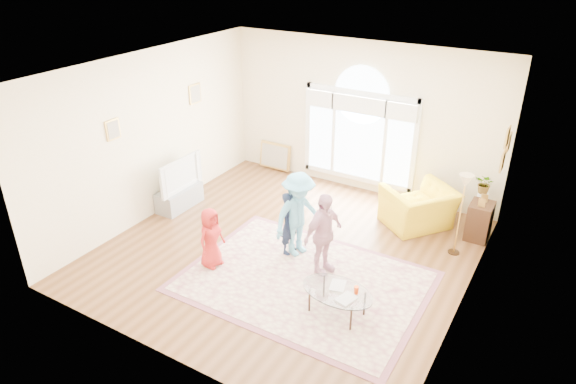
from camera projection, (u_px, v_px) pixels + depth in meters
The scene contains 17 objects.
ground at pixel (287, 251), 9.09m from camera, with size 6.00×6.00×0.00m, color #573419.
room_shell at pixel (358, 122), 10.56m from camera, with size 6.00×6.00×6.00m.
area_rug at pixel (304, 281), 8.27m from camera, with size 3.60×2.60×0.02m, color beige.
rug_border at pixel (304, 281), 8.27m from camera, with size 3.80×2.80×0.01m, color #884C5B.
tv_console at pixel (179, 197), 10.48m from camera, with size 0.45×1.00×0.42m, color gray.
television at pixel (177, 173), 10.24m from camera, with size 0.18×1.16×0.67m.
coffee_table at pixel (337, 292), 7.39m from camera, with size 1.16×0.80×0.54m.
armchair at pixel (418, 207), 9.71m from camera, with size 1.20×1.05×0.78m, color gold.
side_cabinet at pixel (479, 221), 9.34m from camera, with size 0.40×0.50×0.70m, color black.
floor_lamp at pixel (465, 187), 8.46m from camera, with size 0.27×0.27×1.51m.
plant_pedestal at pixel (480, 210), 9.72m from camera, with size 0.20×0.20×0.70m, color white.
potted_plant at pixel (485, 184), 9.48m from camera, with size 0.35×0.30×0.38m, color #33722D.
leaning_picture at pixel (275, 169), 12.26m from camera, with size 0.80×0.05×0.62m, color tan.
child_red at pixel (211, 238), 8.44m from camera, with size 0.52×0.34×1.06m, color #B42321.
child_navy at pixel (290, 223), 8.79m from camera, with size 0.41×0.27×1.14m, color #162039.
child_pink at pixel (323, 234), 8.19m from camera, with size 0.83×0.35×1.42m, color #D59AB1.
child_blue at pixel (298, 214), 8.67m from camera, with size 0.98×0.57×1.52m, color #5AABCB.
Camera 1 is at (3.92, -6.59, 4.99)m, focal length 32.00 mm.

